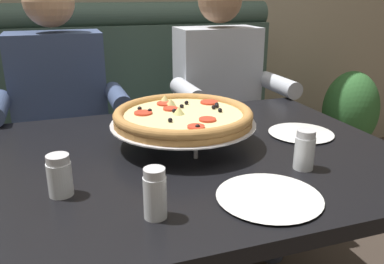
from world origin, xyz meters
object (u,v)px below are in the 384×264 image
(dining_table, at_px, (199,176))
(pizza, at_px, (183,117))
(potted_plant, at_px, (349,118))
(shaker_oregano, at_px, (60,178))
(plate_near_left, at_px, (269,195))
(plate_near_right, at_px, (301,131))
(booth_bench, at_px, (139,144))
(diner_right, at_px, (225,94))
(shaker_pepper_flakes, at_px, (304,153))
(diner_left, at_px, (61,108))
(shaker_parmesan, at_px, (155,197))

(dining_table, xyz_separation_m, pizza, (-0.03, 0.07, 0.17))
(potted_plant, bearing_deg, shaker_oregano, -147.66)
(plate_near_left, bearing_deg, shaker_oregano, 158.84)
(shaker_oregano, height_order, plate_near_right, shaker_oregano)
(booth_bench, height_order, potted_plant, booth_bench)
(shaker_oregano, bearing_deg, diner_right, 46.82)
(booth_bench, height_order, plate_near_right, booth_bench)
(dining_table, distance_m, shaker_pepper_flakes, 0.33)
(shaker_pepper_flakes, bearing_deg, potted_plant, 45.32)
(diner_left, bearing_deg, potted_plant, 10.18)
(dining_table, xyz_separation_m, diner_right, (0.38, 0.69, 0.07))
(dining_table, xyz_separation_m, potted_plant, (1.44, 1.02, -0.25))
(diner_right, relative_size, plate_near_left, 5.10)
(dining_table, distance_m, diner_left, 0.79)
(diner_right, bearing_deg, diner_left, 180.00)
(diner_left, height_order, shaker_pepper_flakes, diner_left)
(dining_table, bearing_deg, shaker_pepper_flakes, -42.61)
(shaker_oregano, height_order, shaker_parmesan, shaker_parmesan)
(dining_table, bearing_deg, diner_right, 60.91)
(dining_table, relative_size, potted_plant, 1.73)
(plate_near_right, bearing_deg, diner_left, 139.33)
(diner_right, bearing_deg, shaker_parmesan, -120.69)
(diner_right, bearing_deg, shaker_oregano, -133.18)
(booth_bench, xyz_separation_m, shaker_parmesan, (-0.22, -1.28, 0.38))
(diner_right, distance_m, plate_near_left, 1.07)
(dining_table, height_order, plate_near_left, plate_near_left)
(booth_bench, distance_m, diner_right, 0.56)
(plate_near_left, xyz_separation_m, plate_near_right, (0.32, 0.36, 0.00))
(booth_bench, bearing_deg, potted_plant, 2.42)
(booth_bench, xyz_separation_m, shaker_pepper_flakes, (0.23, -1.16, 0.37))
(booth_bench, relative_size, diner_left, 1.34)
(dining_table, relative_size, shaker_oregano, 11.85)
(shaker_parmesan, bearing_deg, plate_near_right, 30.73)
(shaker_pepper_flakes, bearing_deg, plate_near_right, 57.73)
(shaker_pepper_flakes, distance_m, plate_near_right, 0.29)
(shaker_parmesan, relative_size, potted_plant, 0.16)
(shaker_pepper_flakes, relative_size, potted_plant, 0.16)
(pizza, bearing_deg, booth_bench, 88.23)
(booth_bench, bearing_deg, dining_table, -90.00)
(diner_right, xyz_separation_m, shaker_parmesan, (-0.60, -1.01, 0.06))
(pizza, relative_size, potted_plant, 0.65)
(pizza, bearing_deg, shaker_oregano, -149.20)
(plate_near_left, bearing_deg, dining_table, 99.47)
(booth_bench, distance_m, shaker_parmesan, 1.35)
(booth_bench, height_order, diner_right, diner_right)
(diner_right, bearing_deg, plate_near_left, -107.87)
(shaker_oregano, relative_size, plate_near_right, 0.47)
(diner_right, relative_size, plate_near_right, 5.83)
(diner_left, bearing_deg, dining_table, -60.91)
(diner_right, height_order, shaker_oregano, diner_right)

